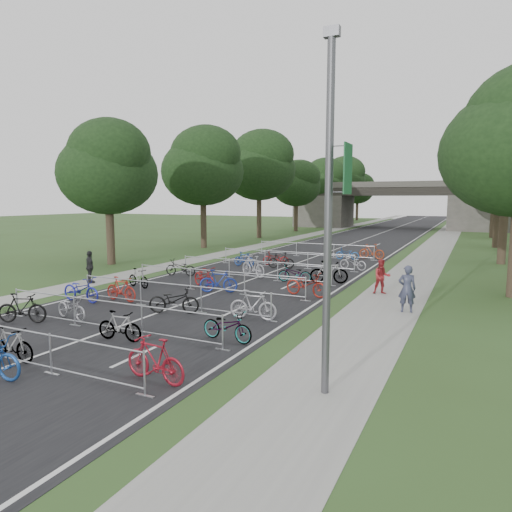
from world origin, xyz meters
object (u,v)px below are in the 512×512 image
(lamppost, at_px, (330,211))
(bike_1, at_px, (11,344))
(pedestrian_c, at_px, (90,267))
(pedestrian_b, at_px, (382,277))
(pedestrian_a, at_px, (407,289))
(overpass_bridge, at_px, (396,205))

(lamppost, relative_size, bike_1, 4.95)
(bike_1, xyz_separation_m, pedestrian_c, (-7.11, 9.87, 0.38))
(lamppost, relative_size, pedestrian_b, 4.91)
(pedestrian_b, bearing_deg, lamppost, -106.92)
(lamppost, height_order, pedestrian_c, lamppost)
(pedestrian_a, bearing_deg, bike_1, 36.41)
(lamppost, bearing_deg, pedestrian_a, 86.04)
(lamppost, xyz_separation_m, pedestrian_c, (-15.70, 8.04, -3.40))
(overpass_bridge, bearing_deg, pedestrian_c, -97.63)
(bike_1, height_order, pedestrian_c, pedestrian_c)
(pedestrian_a, bearing_deg, lamppost, 73.18)
(overpass_bridge, relative_size, pedestrian_a, 16.23)
(overpass_bridge, relative_size, lamppost, 3.78)
(pedestrian_b, bearing_deg, pedestrian_a, -85.08)
(bike_1, relative_size, pedestrian_c, 0.94)
(pedestrian_a, bearing_deg, pedestrian_b, -76.44)
(lamppost, relative_size, pedestrian_a, 4.30)
(overpass_bridge, xyz_separation_m, lamppost, (8.33, -63.00, 0.75))
(bike_1, distance_m, pedestrian_a, 14.10)
(lamppost, bearing_deg, pedestrian_b, 94.57)
(overpass_bridge, distance_m, bike_1, 64.90)
(pedestrian_b, xyz_separation_m, pedestrian_c, (-14.73, -3.98, 0.04))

